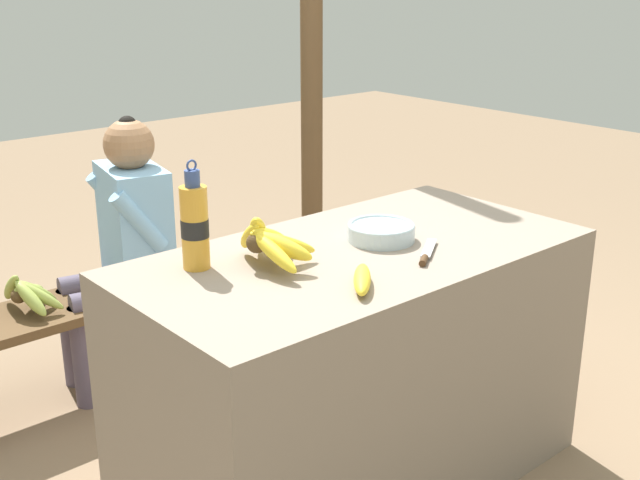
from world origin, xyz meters
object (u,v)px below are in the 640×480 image
water_bottle (195,225)px  banana_bunch_green (27,293)px  support_post_far (311,13)px  banana_bunch_ripe (268,240)px  loose_banana_front (362,279)px  knife (426,255)px  serving_bowl (381,231)px  seated_vendor (124,237)px  wooden_bench (134,299)px

water_bottle → banana_bunch_green: bearing=100.2°
support_post_far → banana_bunch_green: bearing=-174.2°
banana_bunch_ripe → loose_banana_front: bearing=-73.1°
knife → banana_bunch_green: knife is taller
loose_banana_front → banana_bunch_green: (-0.41, 1.29, -0.33)m
loose_banana_front → banana_bunch_green: size_ratio=0.58×
serving_bowl → seated_vendor: (-0.33, 1.03, -0.21)m
loose_banana_front → seated_vendor: 1.28m
banana_bunch_ripe → seated_vendor: bearing=86.7°
water_bottle → loose_banana_front: bearing=-58.4°
loose_banana_front → banana_bunch_green: loose_banana_front is taller
banana_bunch_ripe → knife: (0.38, -0.24, -0.06)m
knife → wooden_bench: knife is taller
banana_bunch_ripe → serving_bowl: bearing=-7.3°
wooden_bench → banana_bunch_ripe: bearing=-95.1°
knife → support_post_far: 1.69m
wooden_bench → banana_bunch_green: banana_bunch_green is taller
banana_bunch_ripe → wooden_bench: 1.13m
banana_bunch_ripe → banana_bunch_green: bearing=107.6°
knife → seated_vendor: 1.28m
banana_bunch_green → wooden_bench: bearing=-0.7°
water_bottle → banana_bunch_green: water_bottle is taller
banana_bunch_ripe → support_post_far: (1.13, 1.15, 0.51)m
knife → water_bottle: bearing=111.8°
serving_bowl → knife: (-0.01, -0.19, -0.02)m
loose_banana_front → water_bottle: bearing=121.6°
banana_bunch_ripe → water_bottle: (-0.16, 0.12, 0.05)m
banana_bunch_green → banana_bunch_ripe: bearing=-72.4°
seated_vendor → banana_bunch_green: bearing=7.3°
banana_bunch_green → loose_banana_front: bearing=-72.5°
serving_bowl → support_post_far: support_post_far is taller
loose_banana_front → support_post_far: support_post_far is taller
water_bottle → wooden_bench: water_bottle is taller
serving_bowl → wooden_bench: size_ratio=0.13×
serving_bowl → water_bottle: 0.58m
loose_banana_front → banana_bunch_green: bearing=107.5°
wooden_bench → seated_vendor: (-0.03, -0.02, 0.27)m
knife → support_post_far: support_post_far is taller
wooden_bench → banana_bunch_green: bearing=179.3°
serving_bowl → wooden_bench: bearing=105.9°
wooden_bench → banana_bunch_green: 0.43m
banana_bunch_ripe → wooden_bench: bearing=84.9°
knife → seated_vendor: bearing=70.3°
banana_bunch_ripe → loose_banana_front: banana_bunch_ripe is taller
knife → banana_bunch_green: 1.47m
seated_vendor → serving_bowl: bearing=119.5°
seated_vendor → wooden_bench: bearing=-132.8°
water_bottle → serving_bowl: bearing=-16.9°
serving_bowl → knife: size_ratio=1.06×
serving_bowl → wooden_bench: serving_bowl is taller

